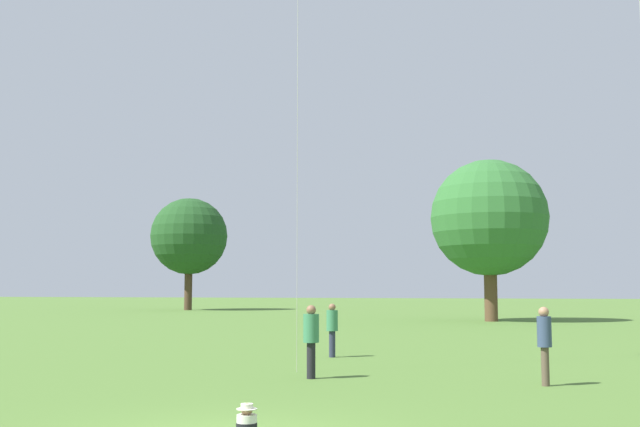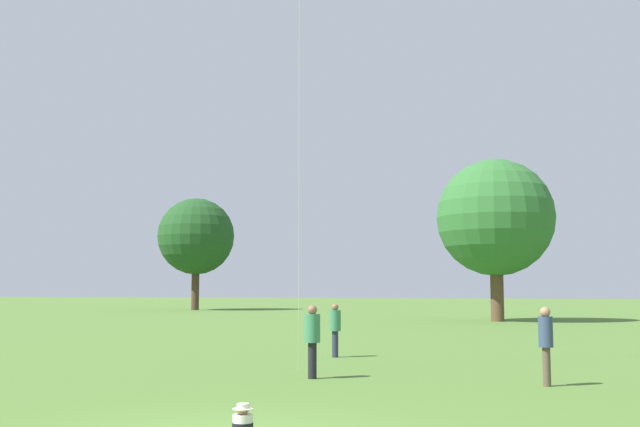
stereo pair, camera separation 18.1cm
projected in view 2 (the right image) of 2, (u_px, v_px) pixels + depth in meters
name	position (u px, v px, depth m)	size (l,w,h in m)	color
seated_toddler	(243.00, 427.00, 10.60)	(0.44, 0.51, 0.57)	#282D47
person_standing_0	(312.00, 335.00, 18.25)	(0.50, 0.50, 1.78)	black
person_standing_1	(546.00, 338.00, 16.84)	(0.44, 0.44, 1.77)	brown
person_standing_2	(335.00, 325.00, 23.84)	(0.49, 0.49, 1.69)	#282D42
distant_tree_0	(495.00, 218.00, 49.67)	(7.76, 7.76, 10.74)	brown
distant_tree_1	(196.00, 237.00, 74.87)	(7.64, 7.64, 11.15)	#473323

